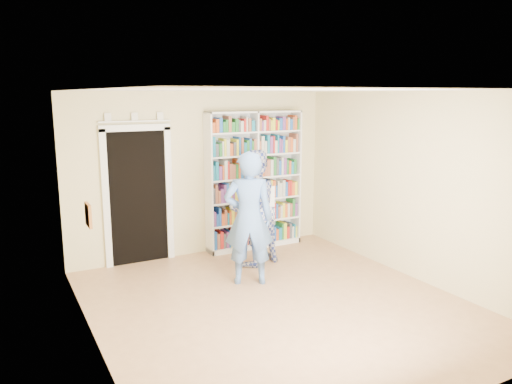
% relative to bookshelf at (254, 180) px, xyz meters
% --- Properties ---
extents(floor, '(5.00, 5.00, 0.00)m').
position_rel_bookshelf_xyz_m(floor, '(-0.89, -2.34, -1.20)').
color(floor, '#A57550').
rests_on(floor, ground).
extents(ceiling, '(5.00, 5.00, 0.00)m').
position_rel_bookshelf_xyz_m(ceiling, '(-0.89, -2.34, 1.50)').
color(ceiling, white).
rests_on(ceiling, wall_back).
extents(wall_back, '(4.50, 0.00, 4.50)m').
position_rel_bookshelf_xyz_m(wall_back, '(-0.89, 0.16, 0.15)').
color(wall_back, beige).
rests_on(wall_back, floor).
extents(wall_left, '(0.00, 5.00, 5.00)m').
position_rel_bookshelf_xyz_m(wall_left, '(-3.14, -2.34, 0.15)').
color(wall_left, beige).
rests_on(wall_left, floor).
extents(wall_right, '(0.00, 5.00, 5.00)m').
position_rel_bookshelf_xyz_m(wall_right, '(1.36, -2.34, 0.15)').
color(wall_right, beige).
rests_on(wall_right, floor).
extents(bookshelf, '(1.73, 0.32, 2.37)m').
position_rel_bookshelf_xyz_m(bookshelf, '(0.00, 0.00, 0.00)').
color(bookshelf, white).
rests_on(bookshelf, floor).
extents(doorway, '(1.10, 0.08, 2.43)m').
position_rel_bookshelf_xyz_m(doorway, '(-1.99, 0.13, -0.02)').
color(doorway, black).
rests_on(doorway, floor).
extents(wall_art, '(0.03, 0.25, 0.25)m').
position_rel_bookshelf_xyz_m(wall_art, '(-3.12, -2.14, 0.20)').
color(wall_art, brown).
rests_on(wall_art, wall_left).
extents(man_blue, '(0.82, 0.70, 1.89)m').
position_rel_bookshelf_xyz_m(man_blue, '(-0.87, -1.47, -0.25)').
color(man_blue, '#567DC0').
rests_on(man_blue, floor).
extents(man_plaid, '(1.03, 0.90, 1.82)m').
position_rel_bookshelf_xyz_m(man_plaid, '(-0.44, -0.80, -0.29)').
color(man_plaid, '#34459F').
rests_on(man_plaid, floor).
extents(paper_sheet, '(0.23, 0.05, 0.33)m').
position_rel_bookshelf_xyz_m(paper_sheet, '(-0.27, -0.96, -0.10)').
color(paper_sheet, white).
rests_on(paper_sheet, man_plaid).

